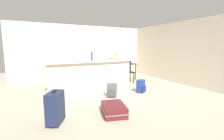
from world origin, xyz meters
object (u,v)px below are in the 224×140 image
(dining_table, at_px, (123,65))
(backpack_grey, at_px, (112,90))
(dining_chair_near_partition, at_px, (128,70))
(backpack_blue, at_px, (141,86))
(grocery_bag, at_px, (119,56))
(suitcase_flat_maroon, at_px, (114,109))
(bottle_clear, at_px, (52,57))
(pendant_lamp, at_px, (121,36))
(bottle_blue, at_px, (92,56))
(bottle_white, at_px, (125,55))
(suitcase_upright_navy, at_px, (55,107))

(dining_table, relative_size, backpack_grey, 2.62)
(dining_chair_near_partition, xyz_separation_m, backpack_blue, (-0.48, -1.55, -0.31))
(grocery_bag, height_order, dining_chair_near_partition, grocery_bag)
(grocery_bag, distance_m, dining_table, 1.75)
(suitcase_flat_maroon, relative_size, backpack_blue, 2.11)
(bottle_clear, bearing_deg, pendant_lamp, 22.88)
(dining_chair_near_partition, bearing_deg, bottle_blue, -157.12)
(bottle_clear, distance_m, pendant_lamp, 3.48)
(grocery_bag, height_order, pendant_lamp, pendant_lamp)
(bottle_blue, xyz_separation_m, backpack_blue, (1.41, -0.75, -0.99))
(pendant_lamp, bearing_deg, bottle_white, -114.98)
(pendant_lamp, bearing_deg, suitcase_upright_navy, -136.50)
(grocery_bag, bearing_deg, pendant_lamp, 56.74)
(dining_table, height_order, dining_chair_near_partition, dining_chair_near_partition)
(bottle_white, distance_m, suitcase_flat_maroon, 2.67)
(grocery_bag, bearing_deg, dining_chair_near_partition, 40.76)
(bottle_blue, relative_size, pendant_lamp, 0.44)
(backpack_grey, xyz_separation_m, backpack_blue, (1.07, -0.00, 0.00))
(bottle_blue, xyz_separation_m, dining_table, (1.99, 1.39, -0.54))
(bottle_blue, distance_m, backpack_grey, 1.29)
(bottle_white, relative_size, grocery_bag, 1.05)
(pendant_lamp, height_order, suitcase_flat_maroon, pendant_lamp)
(grocery_bag, bearing_deg, dining_table, 54.11)
(grocery_bag, xyz_separation_m, suitcase_upright_navy, (-2.39, -1.74, -0.83))
(bottle_white, relative_size, pendant_lamp, 0.43)
(suitcase_flat_maroon, bearing_deg, bottle_white, 52.78)
(bottle_clear, relative_size, dining_table, 0.24)
(grocery_bag, bearing_deg, backpack_blue, -62.90)
(bottle_blue, relative_size, suitcase_upright_navy, 0.42)
(grocery_bag, distance_m, backpack_grey, 1.41)
(bottle_blue, bearing_deg, dining_chair_near_partition, 22.88)
(bottle_clear, xyz_separation_m, bottle_blue, (1.20, -0.11, 0.01))
(dining_table, xyz_separation_m, dining_chair_near_partition, (-0.10, -0.59, -0.13))
(dining_table, xyz_separation_m, backpack_grey, (-1.65, -2.14, -0.44))
(grocery_bag, height_order, suitcase_upright_navy, grocery_bag)
(bottle_white, bearing_deg, dining_chair_near_partition, 49.65)
(dining_table, distance_m, pendant_lamp, 1.34)
(bottle_blue, height_order, bottle_white, bottle_blue)
(dining_table, xyz_separation_m, suitcase_upright_navy, (-3.37, -3.10, -0.32))
(bottle_white, xyz_separation_m, pendant_lamp, (0.62, 1.32, 0.79))
(grocery_bag, xyz_separation_m, pendant_lamp, (0.91, 1.39, 0.82))
(bottle_white, distance_m, dining_chair_near_partition, 1.13)
(backpack_grey, xyz_separation_m, suitcase_upright_navy, (-1.72, -0.96, 0.13))
(suitcase_flat_maroon, relative_size, suitcase_upright_navy, 1.32)
(pendant_lamp, relative_size, backpack_blue, 1.51)
(bottle_clear, height_order, dining_chair_near_partition, bottle_clear)
(bottle_clear, relative_size, bottle_white, 0.98)
(backpack_grey, relative_size, suitcase_upright_navy, 0.63)
(pendant_lamp, xyz_separation_m, suitcase_flat_maroon, (-2.10, -3.27, -1.87))
(bottle_blue, relative_size, dining_chair_near_partition, 0.30)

